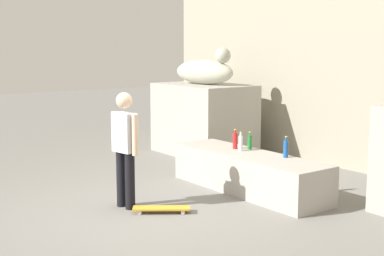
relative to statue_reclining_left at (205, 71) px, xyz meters
name	(u,v)px	position (x,y,z in m)	size (l,w,h in m)	color
ground_plane	(141,214)	(2.80, -3.30, -1.79)	(40.00, 40.00, 0.00)	slate
facade_wall	(364,18)	(2.80, 1.53, 1.03)	(10.58, 0.60, 5.64)	#9C9782
pedestal_left	(204,119)	(-0.04, 0.00, -1.04)	(2.07, 1.40, 1.51)	#A39E93
statue_reclining_left	(205,71)	(0.00, 0.00, 0.00)	(1.66, 0.75, 0.78)	#AFB19E
ledge_block	(249,172)	(2.80, -1.29, -1.48)	(2.89, 0.85, 0.61)	#A39E93
skater	(125,145)	(2.41, -3.32, -0.87)	(0.53, 0.26, 1.67)	black
skateboard	(161,208)	(2.93, -3.05, -1.72)	(0.63, 0.77, 0.08)	gold
bottle_red	(235,141)	(2.35, -1.19, -1.04)	(0.08, 0.08, 0.33)	red
bottle_clear	(241,143)	(2.54, -1.24, -1.05)	(0.07, 0.07, 0.32)	silver
bottle_green	(250,142)	(2.53, -1.03, -1.06)	(0.07, 0.07, 0.29)	#1E722D
bottle_blue	(286,149)	(3.35, -1.03, -1.04)	(0.08, 0.08, 0.33)	#194C99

